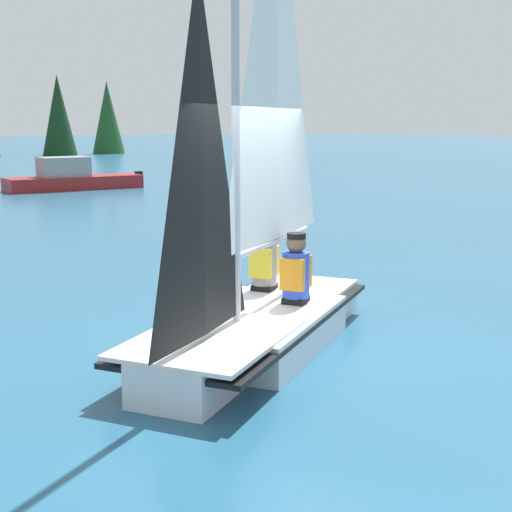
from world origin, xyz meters
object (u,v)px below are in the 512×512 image
Objects in this scene: sailboat_main at (257,273)px; sailor_crew at (264,270)px; sailor_helm at (296,281)px; motorboat_distant at (72,178)px.

sailboat_main is 4.57× the size of sailor_crew.
sailboat_main is 4.57× the size of sailor_helm.
sailor_crew is at bearing 78.05° from motorboat_distant.
motorboat_distant is (-7.10, -17.33, -0.22)m from sailor_crew.
sailor_crew is (-0.77, -0.68, -0.18)m from sailboat_main.
sailor_helm is 1.00× the size of sailor_crew.
sailor_helm is at bearing 155.13° from sailboat_main.
motorboat_distant is (-7.29, -18.03, -0.22)m from sailor_helm.
sailboat_main is 1.04m from sailor_crew.
motorboat_distant reaches higher than sailor_helm.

